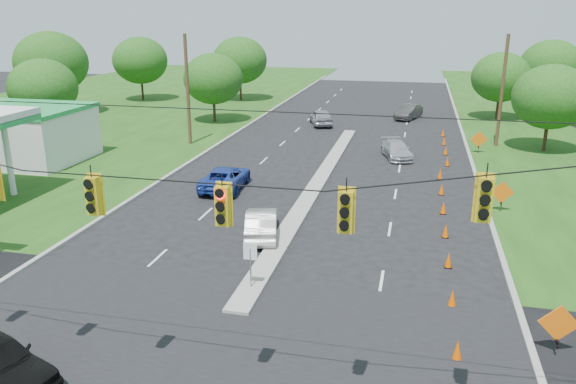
# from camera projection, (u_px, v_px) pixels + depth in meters

# --- Properties ---
(ground) EXTENTS (160.00, 160.00, 0.00)m
(ground) POSITION_uv_depth(u_px,v_px,m) (193.00, 383.00, 16.73)
(ground) COLOR black
(ground) RESTS_ON ground
(cross_street) EXTENTS (160.00, 14.00, 0.02)m
(cross_street) POSITION_uv_depth(u_px,v_px,m) (193.00, 383.00, 16.73)
(cross_street) COLOR black
(cross_street) RESTS_ON ground
(curb_left) EXTENTS (0.25, 110.00, 0.16)m
(curb_left) POSITION_uv_depth(u_px,v_px,m) (217.00, 146.00, 46.75)
(curb_left) COLOR gray
(curb_left) RESTS_ON ground
(curb_right) EXTENTS (0.25, 110.00, 0.16)m
(curb_right) POSITION_uv_depth(u_px,v_px,m) (470.00, 159.00, 42.40)
(curb_right) COLOR gray
(curb_right) RESTS_ON ground
(median) EXTENTS (1.00, 34.00, 0.18)m
(median) POSITION_uv_depth(u_px,v_px,m) (318.00, 184.00, 36.22)
(median) COLOR gray
(median) RESTS_ON ground
(median_sign) EXTENTS (0.55, 0.06, 2.05)m
(median_sign) POSITION_uv_depth(u_px,v_px,m) (250.00, 257.00, 21.85)
(median_sign) COLOR gray
(median_sign) RESTS_ON ground
(signal_span) EXTENTS (25.60, 0.32, 9.00)m
(signal_span) POSITION_uv_depth(u_px,v_px,m) (167.00, 241.00, 14.30)
(signal_span) COLOR #422D1C
(signal_span) RESTS_ON ground
(utility_pole_far_left) EXTENTS (0.28, 0.28, 9.00)m
(utility_pole_far_left) POSITION_uv_depth(u_px,v_px,m) (188.00, 90.00, 45.89)
(utility_pole_far_left) COLOR #422D1C
(utility_pole_far_left) RESTS_ON ground
(utility_pole_far_right) EXTENTS (0.28, 0.28, 9.00)m
(utility_pole_far_right) POSITION_uv_depth(u_px,v_px,m) (502.00, 92.00, 45.16)
(utility_pole_far_right) COLOR #422D1C
(utility_pole_far_right) RESTS_ON ground
(cone_0) EXTENTS (0.32, 0.32, 0.70)m
(cone_0) POSITION_uv_depth(u_px,v_px,m) (457.00, 350.00, 17.75)
(cone_0) COLOR #F05400
(cone_0) RESTS_ON ground
(cone_1) EXTENTS (0.32, 0.32, 0.70)m
(cone_1) POSITION_uv_depth(u_px,v_px,m) (452.00, 298.00, 20.99)
(cone_1) COLOR #F05400
(cone_1) RESTS_ON ground
(cone_2) EXTENTS (0.32, 0.32, 0.70)m
(cone_2) POSITION_uv_depth(u_px,v_px,m) (449.00, 260.00, 24.24)
(cone_2) COLOR #F05400
(cone_2) RESTS_ON ground
(cone_3) EXTENTS (0.32, 0.32, 0.70)m
(cone_3) POSITION_uv_depth(u_px,v_px,m) (446.00, 231.00, 27.49)
(cone_3) COLOR #F05400
(cone_3) RESTS_ON ground
(cone_4) EXTENTS (0.32, 0.32, 0.70)m
(cone_4) POSITION_uv_depth(u_px,v_px,m) (443.00, 208.00, 30.74)
(cone_4) COLOR #F05400
(cone_4) RESTS_ON ground
(cone_5) EXTENTS (0.32, 0.32, 0.70)m
(cone_5) POSITION_uv_depth(u_px,v_px,m) (442.00, 189.00, 33.99)
(cone_5) COLOR #F05400
(cone_5) RESTS_ON ground
(cone_6) EXTENTS (0.32, 0.32, 0.70)m
(cone_6) POSITION_uv_depth(u_px,v_px,m) (440.00, 174.00, 37.24)
(cone_6) COLOR #F05400
(cone_6) RESTS_ON ground
(cone_7) EXTENTS (0.32, 0.32, 0.70)m
(cone_7) POSITION_uv_depth(u_px,v_px,m) (447.00, 161.00, 40.36)
(cone_7) COLOR #F05400
(cone_7) RESTS_ON ground
(cone_8) EXTENTS (0.32, 0.32, 0.70)m
(cone_8) POSITION_uv_depth(u_px,v_px,m) (446.00, 150.00, 43.60)
(cone_8) COLOR #F05400
(cone_8) RESTS_ON ground
(cone_9) EXTENTS (0.32, 0.32, 0.70)m
(cone_9) POSITION_uv_depth(u_px,v_px,m) (444.00, 141.00, 46.85)
(cone_9) COLOR #F05400
(cone_9) RESTS_ON ground
(cone_10) EXTENTS (0.32, 0.32, 0.70)m
(cone_10) POSITION_uv_depth(u_px,v_px,m) (443.00, 133.00, 50.10)
(cone_10) COLOR #F05400
(cone_10) RESTS_ON ground
(work_sign_0) EXTENTS (1.27, 0.58, 1.37)m
(work_sign_0) POSITION_uv_depth(u_px,v_px,m) (559.00, 325.00, 17.79)
(work_sign_0) COLOR black
(work_sign_0) RESTS_ON ground
(work_sign_1) EXTENTS (1.27, 0.58, 1.37)m
(work_sign_1) POSITION_uv_depth(u_px,v_px,m) (502.00, 193.00, 30.78)
(work_sign_1) COLOR black
(work_sign_1) RESTS_ON ground
(work_sign_2) EXTENTS (1.27, 0.58, 1.37)m
(work_sign_2) POSITION_uv_depth(u_px,v_px,m) (479.00, 140.00, 43.77)
(work_sign_2) COLOR black
(work_sign_2) RESTS_ON ground
(tree_2) EXTENTS (5.88, 5.88, 6.86)m
(tree_2) POSITION_uv_depth(u_px,v_px,m) (43.00, 88.00, 48.85)
(tree_2) COLOR black
(tree_2) RESTS_ON ground
(tree_3) EXTENTS (7.56, 7.56, 8.82)m
(tree_3) POSITION_uv_depth(u_px,v_px,m) (51.00, 63.00, 59.04)
(tree_3) COLOR black
(tree_3) RESTS_ON ground
(tree_4) EXTENTS (6.72, 6.72, 7.84)m
(tree_4) POSITION_uv_depth(u_px,v_px,m) (140.00, 60.00, 69.51)
(tree_4) COLOR black
(tree_4) RESTS_ON ground
(tree_5) EXTENTS (5.88, 5.88, 6.86)m
(tree_5) POSITION_uv_depth(u_px,v_px,m) (213.00, 79.00, 55.55)
(tree_5) COLOR black
(tree_5) RESTS_ON ground
(tree_6) EXTENTS (6.72, 6.72, 7.84)m
(tree_6) POSITION_uv_depth(u_px,v_px,m) (240.00, 60.00, 69.71)
(tree_6) COLOR black
(tree_6) RESTS_ON ground
(tree_9) EXTENTS (5.88, 5.88, 6.86)m
(tree_9) POSITION_uv_depth(u_px,v_px,m) (551.00, 97.00, 43.52)
(tree_9) COLOR black
(tree_9) RESTS_ON ground
(tree_11) EXTENTS (6.72, 6.72, 7.84)m
(tree_11) POSITION_uv_depth(u_px,v_px,m) (551.00, 66.00, 61.96)
(tree_11) COLOR black
(tree_11) RESTS_ON ground
(tree_12) EXTENTS (5.88, 5.88, 6.86)m
(tree_12) POSITION_uv_depth(u_px,v_px,m) (501.00, 77.00, 56.95)
(tree_12) COLOR black
(tree_12) RESTS_ON ground
(white_sedan) EXTENTS (2.44, 4.46, 1.39)m
(white_sedan) POSITION_uv_depth(u_px,v_px,m) (261.00, 223.00, 27.51)
(white_sedan) COLOR #B8B1B2
(white_sedan) RESTS_ON ground
(blue_pickup) EXTENTS (2.63, 5.22, 1.41)m
(blue_pickup) POSITION_uv_depth(u_px,v_px,m) (225.00, 178.00, 35.12)
(blue_pickup) COLOR #203A9E
(blue_pickup) RESTS_ON ground
(silver_car_far) EXTENTS (2.94, 4.67, 1.26)m
(silver_car_far) POSITION_uv_depth(u_px,v_px,m) (396.00, 150.00, 42.63)
(silver_car_far) COLOR #9F9FA8
(silver_car_far) RESTS_ON ground
(silver_car_oncoming) EXTENTS (3.21, 5.01, 1.59)m
(silver_car_oncoming) POSITION_uv_depth(u_px,v_px,m) (321.00, 117.00, 55.15)
(silver_car_oncoming) COLOR #8E909B
(silver_car_oncoming) RESTS_ON ground
(dark_car_receding) EXTENTS (2.95, 4.81, 1.50)m
(dark_car_receding) POSITION_uv_depth(u_px,v_px,m) (409.00, 112.00, 58.34)
(dark_car_receding) COLOR #2E2E2E
(dark_car_receding) RESTS_ON ground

